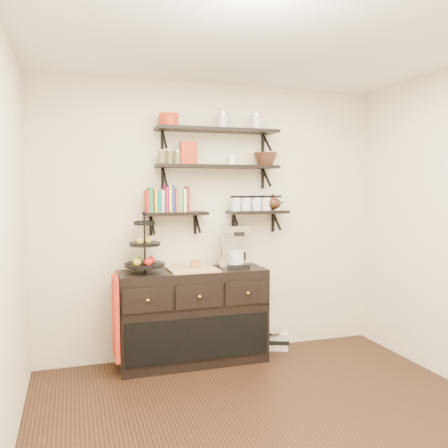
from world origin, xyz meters
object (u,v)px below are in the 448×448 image
sideboard (193,316)px  coffee_maker (235,247)px  fruit_stand (145,253)px  radio (272,340)px

sideboard → coffee_maker: (0.43, 0.03, 0.65)m
fruit_stand → coffee_maker: fruit_stand is taller
sideboard → coffee_maker: 0.78m
sideboard → radio: (0.88, 0.12, -0.36)m
coffee_maker → radio: (0.45, 0.09, -1.00)m
fruit_stand → radio: size_ratio=1.47×
sideboard → coffee_maker: bearing=3.7°
fruit_stand → coffee_maker: size_ratio=1.29×
sideboard → coffee_maker: coffee_maker is taller
coffee_maker → radio: coffee_maker is taller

